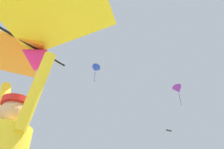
{
  "coord_description": "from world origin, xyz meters",
  "views": [
    {
      "loc": [
        1.37,
        -0.69,
        0.78
      ],
      "look_at": [
        0.03,
        2.23,
        3.07
      ],
      "focal_mm": 33.94,
      "sensor_mm": 36.0,
      "label": 1
    }
  ],
  "objects_px": {
    "held_stunt_kite": "(26,38)",
    "distant_kite_purple_low_right": "(178,90)",
    "distant_kite_black_high_right": "(169,130)",
    "distant_kite_blue_overhead_distant": "(95,69)"
  },
  "relations": [
    {
      "from": "distant_kite_purple_low_right",
      "to": "distant_kite_blue_overhead_distant",
      "type": "relative_size",
      "value": 0.94
    },
    {
      "from": "distant_kite_black_high_right",
      "to": "distant_kite_purple_low_right",
      "type": "height_order",
      "value": "distant_kite_purple_low_right"
    },
    {
      "from": "held_stunt_kite",
      "to": "distant_kite_purple_low_right",
      "type": "height_order",
      "value": "distant_kite_purple_low_right"
    },
    {
      "from": "distant_kite_blue_overhead_distant",
      "to": "held_stunt_kite",
      "type": "bearing_deg",
      "value": -61.26
    },
    {
      "from": "distant_kite_black_high_right",
      "to": "distant_kite_purple_low_right",
      "type": "distance_m",
      "value": 7.16
    },
    {
      "from": "distant_kite_black_high_right",
      "to": "distant_kite_blue_overhead_distant",
      "type": "distance_m",
      "value": 14.73
    },
    {
      "from": "held_stunt_kite",
      "to": "distant_kite_black_high_right",
      "type": "distance_m",
      "value": 33.11
    },
    {
      "from": "held_stunt_kite",
      "to": "distant_kite_black_high_right",
      "type": "height_order",
      "value": "distant_kite_black_high_right"
    },
    {
      "from": "held_stunt_kite",
      "to": "distant_kite_black_high_right",
      "type": "bearing_deg",
      "value": 96.94
    },
    {
      "from": "held_stunt_kite",
      "to": "distant_kite_blue_overhead_distant",
      "type": "relative_size",
      "value": 0.62
    }
  ]
}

